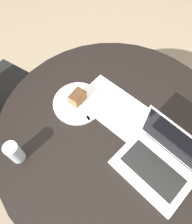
{
  "coord_description": "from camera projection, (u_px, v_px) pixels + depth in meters",
  "views": [
    {
      "loc": [
        -0.12,
        0.45,
        1.73
      ],
      "look_at": [
        0.12,
        -0.02,
        0.79
      ],
      "focal_mm": 35.0,
      "sensor_mm": 36.0,
      "label": 1
    }
  ],
  "objects": [
    {
      "name": "ground_plane",
      "position": [
        108.0,
        169.0,
        1.73
      ],
      "size": [
        12.0,
        12.0,
        0.0
      ],
      "primitive_type": "plane",
      "color": "gray"
    },
    {
      "name": "laptop",
      "position": [
        159.0,
        163.0,
        0.95
      ],
      "size": [
        0.39,
        0.32,
        0.24
      ],
      "rotation": [
        0.0,
        0.0,
        5.97
      ],
      "color": "silver",
      "rests_on": "dining_table"
    },
    {
      "name": "plate",
      "position": [
        78.0,
        103.0,
        1.14
      ],
      "size": [
        0.26,
        0.26,
        0.01
      ],
      "color": "white",
      "rests_on": "dining_table"
    },
    {
      "name": "fork",
      "position": [
        83.0,
        110.0,
        1.11
      ],
      "size": [
        0.15,
        0.11,
        0.0
      ],
      "rotation": [
        0.0,
        0.0,
        8.85
      ],
      "color": "silver",
      "rests_on": "plate"
    },
    {
      "name": "dining_table",
      "position": [
        113.0,
        139.0,
        1.19
      ],
      "size": [
        1.19,
        1.19,
        0.75
      ],
      "color": "black",
      "rests_on": "ground_plane"
    },
    {
      "name": "paper_document",
      "position": [
        116.0,
        108.0,
        1.13
      ],
      "size": [
        0.45,
        0.32,
        0.0
      ],
      "rotation": [
        0.0,
        0.0,
        -0.26
      ],
      "color": "white",
      "rests_on": "dining_table"
    },
    {
      "name": "cake_slice",
      "position": [
        77.0,
        97.0,
        1.12
      ],
      "size": [
        0.07,
        0.09,
        0.06
      ],
      "rotation": [
        0.0,
        0.0,
        1.42
      ],
      "color": "brown",
      "rests_on": "plate"
    },
    {
      "name": "water_glass",
      "position": [
        15.0,
        152.0,
        0.95
      ],
      "size": [
        0.06,
        0.06,
        0.13
      ],
      "color": "silver",
      "rests_on": "dining_table"
    }
  ]
}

